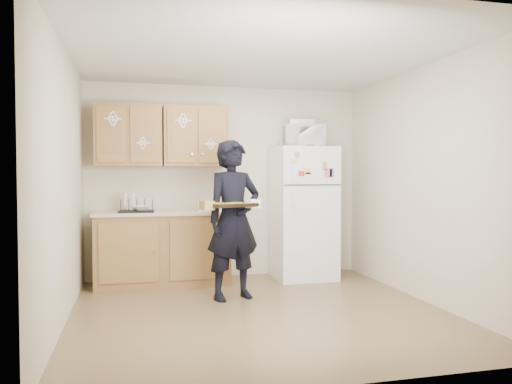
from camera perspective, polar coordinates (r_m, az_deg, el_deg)
floor at (r=5.04m, az=0.40°, el=-13.50°), size 3.60×3.60×0.00m
ceiling at (r=4.99m, az=0.41°, el=15.38°), size 3.60×3.60×0.00m
wall_back at (r=6.61m, az=-3.43°, el=1.17°), size 3.60×0.04×2.50m
wall_front at (r=3.14m, az=8.50°, el=0.23°), size 3.60×0.04×2.50m
wall_left at (r=4.74m, az=-21.18°, el=0.71°), size 0.04×3.60×2.50m
wall_right at (r=5.58m, az=18.64°, el=0.91°), size 0.04×3.60×2.50m
refrigerator at (r=6.52m, az=5.42°, el=-2.37°), size 0.75×0.70×1.70m
base_cabinet at (r=6.26m, az=-10.60°, el=-6.44°), size 1.60×0.60×0.86m
countertop at (r=6.21m, az=-10.63°, el=-2.33°), size 1.64×0.64×0.04m
upper_cab_left at (r=6.34m, az=-14.39°, el=6.28°), size 0.80×0.33×0.75m
upper_cab_right at (r=6.38m, az=-6.96°, el=6.29°), size 0.80×0.33×0.75m
cereal_box at (r=7.01m, az=8.76°, el=-7.77°), size 0.20×0.07×0.32m
person at (r=5.39m, az=-2.57°, el=-3.18°), size 0.72×0.58×1.72m
baking_tray at (r=5.08m, az=-2.94°, el=-1.55°), size 0.55×0.47×0.04m
pizza_front_left at (r=4.96m, az=-3.63°, el=-1.44°), size 0.16×0.16×0.02m
pizza_front_right at (r=5.06m, az=-1.42°, el=-1.36°), size 0.16×0.16×0.02m
pizza_back_left at (r=5.10m, az=-4.45°, el=-1.34°), size 0.16×0.16×0.02m
pizza_back_right at (r=5.20m, az=-2.28°, el=-1.27°), size 0.16×0.16×0.02m
pizza_center at (r=5.08m, az=-2.94°, el=-1.35°), size 0.16×0.16×0.02m
microwave at (r=6.47m, az=5.55°, el=6.39°), size 0.56×0.42×0.28m
foil_pan at (r=6.50m, az=5.17°, el=7.92°), size 0.35×0.27×0.07m
dish_rack at (r=6.11m, az=-13.48°, el=-1.47°), size 0.43×0.34×0.16m
bowl at (r=6.12m, az=-13.04°, el=-1.78°), size 0.29×0.29×0.06m
soap_bottle at (r=6.10m, az=-6.38°, el=-1.39°), size 0.08×0.08×0.17m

